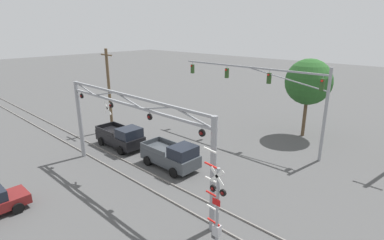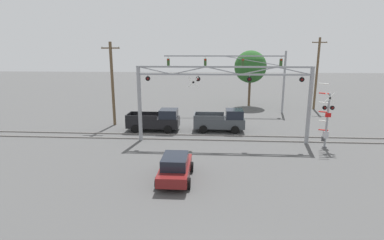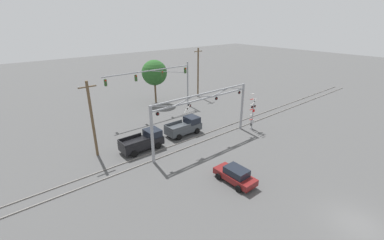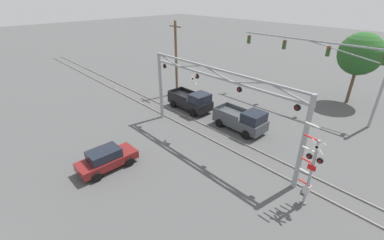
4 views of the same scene
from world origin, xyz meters
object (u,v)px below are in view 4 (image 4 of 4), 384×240
object	(u,v)px
pickup_truck_lead	(242,120)
utility_pole_left	(176,58)
traffic_signal_span	(335,61)
pickup_truck_following	(192,101)
background_tree_beyond_span	(360,54)
crossing_signal_mast	(309,175)
sedan_waiting	(106,159)
crossing_gantry	(216,96)

from	to	relation	value
pickup_truck_lead	utility_pole_left	bearing A→B (deg)	171.15
traffic_signal_span	pickup_truck_following	xyz separation A→B (m)	(-9.57, -9.14, -4.31)
traffic_signal_span	utility_pole_left	size ratio (longest dim) A/B	1.75
utility_pole_left	background_tree_beyond_span	bearing A→B (deg)	38.60
traffic_signal_span	utility_pole_left	xyz separation A→B (m)	(-14.21, -7.18, -1.04)
crossing_signal_mast	pickup_truck_lead	size ratio (longest dim) A/B	1.08
pickup_truck_following	sedan_waiting	distance (m)	11.35
traffic_signal_span	pickup_truck_lead	bearing A→B (deg)	-111.17
crossing_signal_mast	utility_pole_left	distance (m)	19.70
crossing_signal_mast	traffic_signal_span	xyz separation A→B (m)	(-4.36, 13.36, 3.23)
pickup_truck_lead	crossing_signal_mast	bearing A→B (deg)	-30.02
traffic_signal_span	background_tree_beyond_span	world-z (taller)	background_tree_beyond_span
crossing_signal_mast	pickup_truck_lead	distance (m)	9.06
crossing_signal_mast	background_tree_beyond_span	xyz separation A→B (m)	(-3.67, 18.07, 3.22)
traffic_signal_span	utility_pole_left	bearing A→B (deg)	-153.20
pickup_truck_lead	background_tree_beyond_span	distance (m)	14.82
traffic_signal_span	pickup_truck_following	size ratio (longest dim) A/B	2.98
crossing_gantry	pickup_truck_following	world-z (taller)	crossing_gantry
crossing_gantry	pickup_truck_following	distance (m)	7.55
background_tree_beyond_span	pickup_truck_lead	bearing A→B (deg)	-106.87
crossing_gantry	pickup_truck_following	bearing A→B (deg)	152.06
crossing_signal_mast	traffic_signal_span	world-z (taller)	traffic_signal_span
pickup_truck_lead	sedan_waiting	world-z (taller)	pickup_truck_lead
pickup_truck_lead	background_tree_beyond_span	bearing A→B (deg)	73.13
pickup_truck_lead	background_tree_beyond_span	size ratio (longest dim) A/B	0.63
crossing_gantry	background_tree_beyond_span	bearing A→B (deg)	76.25
crossing_gantry	traffic_signal_span	xyz separation A→B (m)	(3.49, 12.36, 1.18)
crossing_signal_mast	pickup_truck_following	world-z (taller)	crossing_signal_mast
pickup_truck_following	background_tree_beyond_span	distance (m)	17.77
sedan_waiting	pickup_truck_lead	bearing A→B (deg)	75.00
traffic_signal_span	sedan_waiting	distance (m)	21.53
crossing_signal_mast	pickup_truck_following	bearing A→B (deg)	163.16
crossing_signal_mast	pickup_truck_following	size ratio (longest dim) A/B	1.04
sedan_waiting	background_tree_beyond_span	distance (m)	26.15
pickup_truck_following	utility_pole_left	world-z (taller)	utility_pole_left
utility_pole_left	pickup_truck_following	bearing A→B (deg)	-22.92
pickup_truck_following	background_tree_beyond_span	xyz separation A→B (m)	(10.26, 13.86, 4.30)
traffic_signal_span	sedan_waiting	world-z (taller)	traffic_signal_span
traffic_signal_span	pickup_truck_lead	xyz separation A→B (m)	(-3.43, -8.86, -4.31)
traffic_signal_span	background_tree_beyond_span	bearing A→B (deg)	81.72
pickup_truck_following	utility_pole_left	xyz separation A→B (m)	(-4.64, 1.96, 3.27)
traffic_signal_span	background_tree_beyond_span	size ratio (longest dim) A/B	1.94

